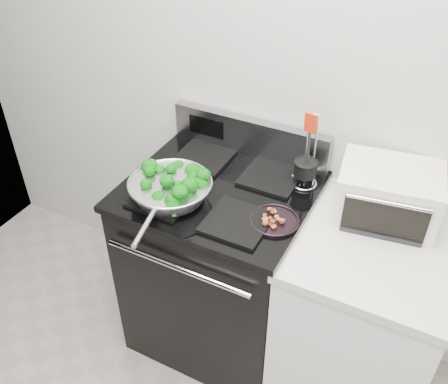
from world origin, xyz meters
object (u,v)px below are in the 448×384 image
Objects in this scene: utensil_holder at (305,172)px; toaster_oven at (388,194)px; skillet at (170,189)px; bacon_plate at (274,218)px; gas_range at (220,264)px.

utensil_holder reaches higher than toaster_oven.
bacon_plate is (0.44, 0.06, -0.04)m from skillet.
gas_range is 0.57m from bacon_plate.
skillet is at bearing -132.80° from utensil_holder.
toaster_oven is (0.66, 0.17, 0.54)m from gas_range.
toaster_oven is at bearing 36.48° from bacon_plate.
skillet reaches higher than bacon_plate.
bacon_plate is (0.29, -0.10, 0.48)m from gas_range.
utensil_holder is (0.02, 0.29, 0.05)m from bacon_plate.
utensil_holder is 0.83× the size of toaster_oven.
toaster_oven is at bearing 6.33° from utensil_holder.
skillet is 1.56× the size of utensil_holder.
toaster_oven reaches higher than skillet.
utensil_holder is at bearing 24.95° from skillet.
gas_range is 2.67× the size of toaster_oven.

